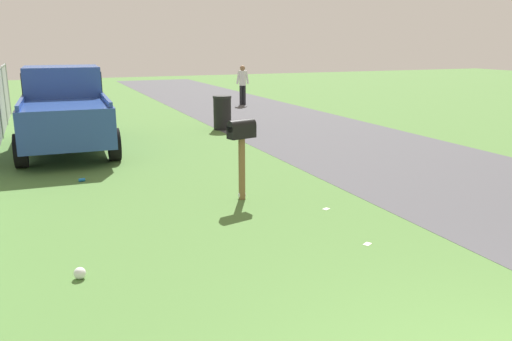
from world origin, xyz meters
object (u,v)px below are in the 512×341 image
at_px(pedestrian, 243,82).
at_px(mailbox, 242,136).
at_px(trash_bin, 222,112).
at_px(pickup_truck, 65,106).

bearing_deg(pedestrian, mailbox, 168.02).
bearing_deg(mailbox, trash_bin, -30.60).
distance_m(mailbox, trash_bin, 7.57).
bearing_deg(trash_bin, pedestrian, -26.97).
distance_m(mailbox, pedestrian, 14.10).
bearing_deg(mailbox, pedestrian, -35.46).
height_order(pickup_truck, trash_bin, pickup_truck).
bearing_deg(mailbox, pickup_truck, 9.20).
height_order(mailbox, pickup_truck, pickup_truck).
relative_size(mailbox, trash_bin, 1.33).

